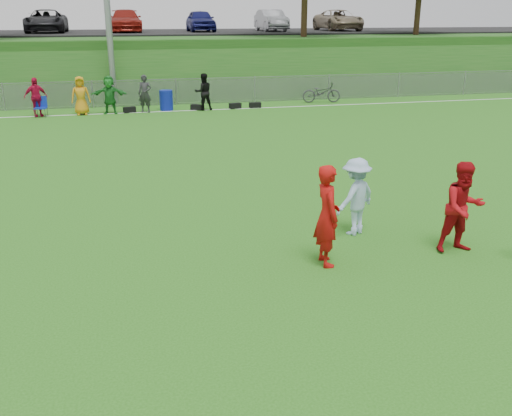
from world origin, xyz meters
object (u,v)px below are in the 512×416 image
object	(u,v)px
player_red_left	(327,215)
player_red_center	(463,208)
bicycle	(321,92)
player_blue	(356,197)
recycling_bin	(166,100)

from	to	relation	value
player_red_left	player_red_center	bearing A→B (deg)	-89.65
player_red_center	bicycle	bearing A→B (deg)	77.96
player_blue	bicycle	size ratio (longest dim) A/B	0.83
player_blue	player_red_center	bearing A→B (deg)	110.86
player_red_left	player_blue	xyz separation A→B (m)	(1.09, 1.29, -0.13)
player_red_left	bicycle	xyz separation A→B (m)	(6.52, 18.68, -0.43)
player_blue	recycling_bin	size ratio (longest dim) A/B	1.74
player_red_left	bicycle	world-z (taller)	player_red_left
player_red_left	player_blue	size ratio (longest dim) A/B	1.16
player_red_center	bicycle	world-z (taller)	player_red_center
bicycle	recycling_bin	bearing A→B (deg)	102.73
player_red_left	player_blue	world-z (taller)	player_red_left
player_blue	player_red_left	bearing A→B (deg)	20.15
player_red_center	recycling_bin	world-z (taller)	player_red_center
player_red_center	player_blue	xyz separation A→B (m)	(-1.61, 1.33, -0.08)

